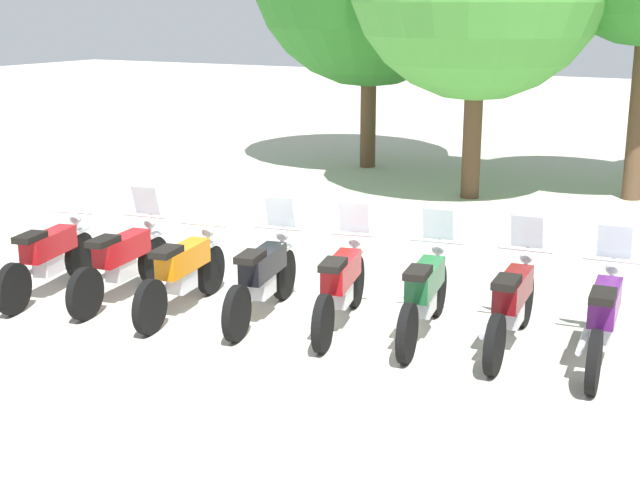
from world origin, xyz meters
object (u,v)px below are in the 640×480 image
object	(u,v)px
motorcycle_0	(49,257)
motorcycle_7	(604,316)
motorcycle_5	(425,292)
motorcycle_1	(122,260)
motorcycle_3	(263,276)
motorcycle_2	(183,272)
motorcycle_6	(512,302)
motorcycle_4	(341,284)

from	to	relation	value
motorcycle_0	motorcycle_7	distance (m)	6.85
motorcycle_5	motorcycle_7	bearing A→B (deg)	-94.94
motorcycle_1	motorcycle_3	world-z (taller)	same
motorcycle_2	motorcycle_6	xyz separation A→B (m)	(3.86, 0.78, 0.01)
motorcycle_4	motorcycle_7	world-z (taller)	same
motorcycle_4	motorcycle_7	distance (m)	2.92
motorcycle_0	motorcycle_6	world-z (taller)	motorcycle_6
motorcycle_0	motorcycle_3	bearing A→B (deg)	-91.73
motorcycle_1	motorcycle_4	size ratio (longest dim) A/B	1.01
motorcycle_0	motorcycle_1	size ratio (longest dim) A/B	0.99
motorcycle_3	motorcycle_5	distance (m)	1.96
motorcycle_7	motorcycle_4	bearing A→B (deg)	90.67
motorcycle_0	motorcycle_5	bearing A→B (deg)	-92.24
motorcycle_3	motorcycle_1	bearing A→B (deg)	87.25
motorcycle_0	motorcycle_1	distance (m)	1.01
motorcycle_0	motorcycle_5	xyz separation A→B (m)	(4.83, 0.93, 0.01)
motorcycle_1	motorcycle_6	distance (m)	4.89
motorcycle_3	motorcycle_7	distance (m)	3.90
motorcycle_0	motorcycle_6	xyz separation A→B (m)	(5.80, 1.06, 0.01)
motorcycle_0	motorcycle_4	bearing A→B (deg)	-92.09
motorcycle_7	motorcycle_3	bearing A→B (deg)	91.55
motorcycle_4	motorcycle_6	world-z (taller)	same
motorcycle_3	motorcycle_6	size ratio (longest dim) A/B	0.99
motorcycle_3	motorcycle_4	bearing A→B (deg)	-91.05
motorcycle_5	motorcycle_0	bearing A→B (deg)	91.44
motorcycle_6	motorcycle_2	bearing A→B (deg)	96.46
motorcycle_4	motorcycle_5	size ratio (longest dim) A/B	0.99
motorcycle_4	motorcycle_0	bearing A→B (deg)	87.62
motorcycle_1	motorcycle_4	xyz separation A→B (m)	(2.89, 0.45, 0.00)
motorcycle_4	motorcycle_7	size ratio (longest dim) A/B	0.98
motorcycle_1	motorcycle_7	world-z (taller)	same
motorcycle_1	motorcycle_7	bearing A→B (deg)	-90.21
motorcycle_5	motorcycle_3	bearing A→B (deg)	90.66
motorcycle_3	motorcycle_4	xyz separation A→B (m)	(0.96, 0.17, 0.00)
motorcycle_4	motorcycle_3	bearing A→B (deg)	86.53
motorcycle_1	motorcycle_2	size ratio (longest dim) A/B	1.00
motorcycle_2	motorcycle_5	world-z (taller)	motorcycle_5
motorcycle_7	motorcycle_5	bearing A→B (deg)	88.73
motorcycle_2	motorcycle_5	size ratio (longest dim) A/B	1.00
motorcycle_1	motorcycle_3	distance (m)	1.95
motorcycle_0	motorcycle_1	world-z (taller)	motorcycle_1
motorcycle_0	motorcycle_3	world-z (taller)	motorcycle_3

